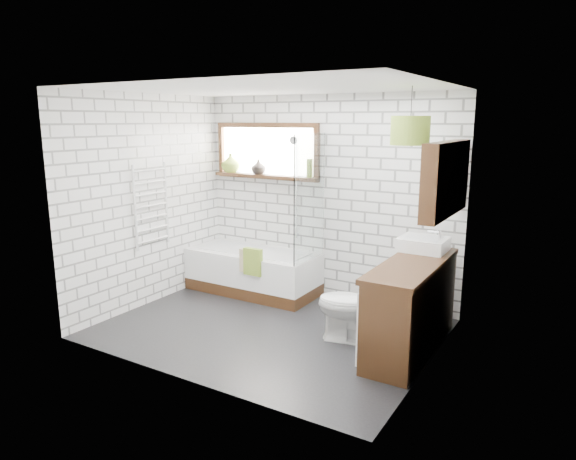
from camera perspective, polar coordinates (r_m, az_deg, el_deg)
The scene contains 22 objects.
floor at distance 5.62m, azimuth -2.12°, elevation -10.94°, with size 3.40×2.60×0.01m, color black.
ceiling at distance 5.18m, azimuth -2.35°, elevation 15.55°, with size 3.40×2.60×0.01m, color white.
wall_back at distance 6.37m, azimuth 4.21°, elevation 3.57°, with size 3.40×0.01×2.50m, color white.
wall_front at distance 4.25m, azimuth -11.90°, elevation -1.00°, with size 3.40×0.01×2.50m, color white.
wall_left at distance 6.34m, azimuth -15.27°, elevation 3.12°, with size 0.01×2.60×2.50m, color white.
wall_right at distance 4.57m, azimuth 15.99°, elevation -0.29°, with size 0.01×2.60×2.50m, color white.
window at distance 6.70m, azimuth -2.47°, elevation 8.74°, with size 1.52×0.16×0.68m, color black.
towel_radiator at distance 6.31m, azimuth -14.96°, elevation 2.65°, with size 0.06×0.52×1.00m, color white.
mirror_cabinet at distance 5.10m, azimuth 17.11°, elevation 5.46°, with size 0.16×1.20×0.70m, color black.
shower_riser at distance 6.51m, azimuth 0.89°, elevation 4.67°, with size 0.02×0.02×1.30m, color silver.
bathtub at distance 6.69m, azimuth -3.89°, elevation -4.59°, with size 1.69×0.74×0.55m, color white.
shower_screen at distance 6.04m, azimuth 2.41°, elevation 3.56°, with size 0.02×0.72×1.50m, color white.
towel_green at distance 6.19m, azimuth -3.92°, elevation -3.55°, with size 0.24×0.07×0.33m, color olive.
towel_beige at distance 6.23m, azimuth -4.48°, elevation -3.45°, with size 0.22×0.06×0.29m, color tan.
vanity at distance 5.12m, azimuth 13.53°, elevation -8.29°, with size 0.50×1.54×0.88m, color black.
basin at distance 5.45m, azimuth 14.79°, elevation -1.52°, with size 0.46×0.41×0.14m, color white.
tap at distance 5.39m, azimuth 16.46°, elevation -1.00°, with size 0.03×0.03×0.18m, color silver.
toilet at distance 5.23m, azimuth 7.41°, elevation -8.28°, with size 0.75×0.43×0.76m, color white.
vase_olive at distance 7.01m, azimuth -6.40°, elevation 7.25°, with size 0.25×0.25×0.26m, color olive.
vase_dark at distance 6.75m, azimuth -3.31°, elevation 6.86°, with size 0.19×0.19×0.19m, color black.
bottle at distance 6.36m, azimuth 2.33°, elevation 6.69°, with size 0.07×0.07×0.23m, color olive.
pendant at distance 4.95m, azimuth 13.42°, elevation 10.70°, with size 0.36×0.36×0.26m, color olive.
Camera 1 is at (2.83, -4.32, 2.20)m, focal length 32.00 mm.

